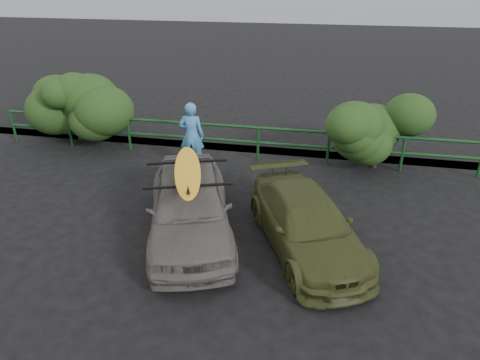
% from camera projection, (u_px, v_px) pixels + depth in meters
% --- Properties ---
extents(ground, '(80.00, 80.00, 0.00)m').
position_uv_depth(ground, '(166.00, 256.00, 8.39)').
color(ground, black).
extents(ocean, '(200.00, 200.00, 0.00)m').
position_uv_depth(ocean, '(312.00, 8.00, 61.08)').
color(ocean, slate).
rests_on(ocean, ground).
extents(guardrail, '(14.00, 0.08, 1.04)m').
position_uv_depth(guardrail, '(224.00, 141.00, 12.54)').
color(guardrail, '#13451B').
rests_on(guardrail, ground).
extents(shrub_left, '(3.20, 2.40, 2.13)m').
position_uv_depth(shrub_left, '(79.00, 110.00, 13.50)').
color(shrub_left, '#274619').
rests_on(shrub_left, ground).
extents(shrub_right, '(3.20, 2.40, 2.39)m').
position_uv_depth(shrub_right, '(404.00, 125.00, 11.80)').
color(shrub_right, '#274619').
rests_on(shrub_right, ground).
extents(sedan, '(2.89, 4.44, 1.40)m').
position_uv_depth(sedan, '(190.00, 205.00, 8.78)').
color(sedan, '#5F5955').
rests_on(sedan, ground).
extents(olive_vehicle, '(3.04, 4.14, 1.12)m').
position_uv_depth(olive_vehicle, '(306.00, 223.00, 8.44)').
color(olive_vehicle, '#3D431D').
rests_on(olive_vehicle, ground).
extents(man, '(0.72, 0.51, 1.87)m').
position_uv_depth(man, '(192.00, 135.00, 11.79)').
color(man, '#4189C3').
rests_on(man, ground).
extents(roof_rack, '(1.96, 1.64, 0.06)m').
position_uv_depth(roof_rack, '(188.00, 173.00, 8.45)').
color(roof_rack, black).
rests_on(roof_rack, sedan).
extents(surfboard, '(1.29, 2.54, 0.07)m').
position_uv_depth(surfboard, '(187.00, 170.00, 8.42)').
color(surfboard, '#F5AA19').
rests_on(surfboard, roof_rack).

